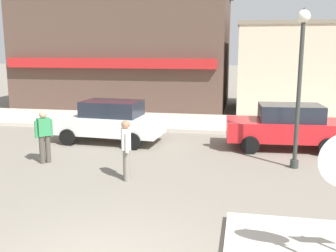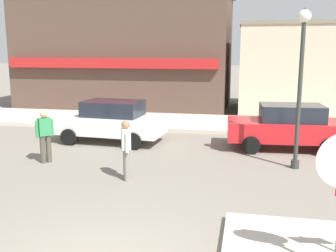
% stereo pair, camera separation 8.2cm
% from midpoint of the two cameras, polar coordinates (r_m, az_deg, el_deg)
% --- Properties ---
extents(kerb_far, '(80.00, 4.00, 0.15)m').
position_cam_midpoint_polar(kerb_far, '(18.20, 4.37, 0.47)').
color(kerb_far, beige).
rests_on(kerb_far, ground).
extents(lamp_post, '(0.36, 0.36, 4.54)m').
position_cam_midpoint_polar(lamp_post, '(11.68, 18.97, 8.21)').
color(lamp_post, '#333833').
rests_on(lamp_post, ground).
extents(parked_car_nearest, '(4.11, 2.10, 1.56)m').
position_cam_midpoint_polar(parked_car_nearest, '(14.72, -8.16, 0.76)').
color(parked_car_nearest, white).
rests_on(parked_car_nearest, ground).
extents(parked_car_second, '(4.10, 2.08, 1.56)m').
position_cam_midpoint_polar(parked_car_second, '(14.18, 17.11, -0.02)').
color(parked_car_second, red).
rests_on(parked_car_second, ground).
extents(pedestrian_crossing_near, '(0.34, 0.54, 1.61)m').
position_cam_midpoint_polar(pedestrian_crossing_near, '(10.39, -5.87, -3.21)').
color(pedestrian_crossing_near, gray).
rests_on(pedestrian_crossing_near, ground).
extents(pedestrian_crossing_far, '(0.44, 0.46, 1.61)m').
position_cam_midpoint_polar(pedestrian_crossing_far, '(12.47, -17.25, -1.24)').
color(pedestrian_crossing_far, '#4C473D').
rests_on(pedestrian_crossing_far, ground).
extents(building_corner_shop, '(12.22, 7.93, 6.80)m').
position_cam_midpoint_polar(building_corner_shop, '(24.50, -5.32, 11.02)').
color(building_corner_shop, brown).
rests_on(building_corner_shop, ground).
extents(building_storefront_left_near, '(7.08, 5.68, 4.78)m').
position_cam_midpoint_polar(building_storefront_left_near, '(22.84, 19.41, 7.91)').
color(building_storefront_left_near, beige).
rests_on(building_storefront_left_near, ground).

